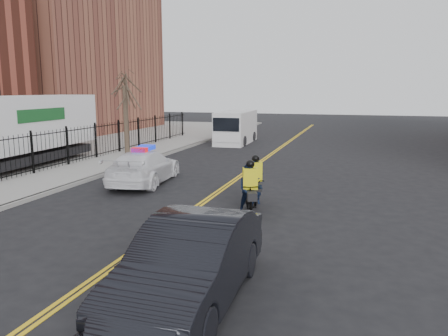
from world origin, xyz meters
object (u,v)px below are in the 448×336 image
at_px(cyclist_near, 255,187).
at_px(cyclist_far, 250,193).
at_px(police_cruiser, 144,167).
at_px(semi_trailer, 10,129).
at_px(cargo_van, 235,128).
at_px(dark_sedan, 191,262).

height_order(cyclist_near, cyclist_far, cyclist_far).
xyz_separation_m(police_cruiser, semi_trailer, (-7.59, 0.82, 1.34)).
xyz_separation_m(cargo_van, semi_trailer, (-7.42, -13.83, 0.91)).
bearing_deg(semi_trailer, cyclist_far, -19.63).
height_order(police_cruiser, semi_trailer, semi_trailer).
xyz_separation_m(semi_trailer, cyclist_far, (12.96, -4.00, -1.36)).
xyz_separation_m(police_cruiser, cyclist_near, (5.23, -1.84, -0.12)).
relative_size(cyclist_near, cyclist_far, 1.03).
distance_m(police_cruiser, cyclist_far, 6.25).
relative_size(semi_trailer, cyclist_far, 6.52).
bearing_deg(cargo_van, cyclist_far, -74.43).
bearing_deg(cargo_van, police_cruiser, -91.05).
relative_size(police_cruiser, dark_sedan, 1.04).
bearing_deg(cargo_van, semi_trailer, -119.93).
bearing_deg(police_cruiser, semi_trailer, -13.34).
bearing_deg(dark_sedan, police_cruiser, 120.73).
relative_size(police_cruiser, semi_trailer, 0.43).
xyz_separation_m(cyclist_near, cyclist_far, (0.15, -1.34, 0.09)).
xyz_separation_m(dark_sedan, cyclist_near, (-0.54, 7.39, -0.20)).
relative_size(semi_trailer, cyclist_near, 6.33).
relative_size(dark_sedan, cargo_van, 0.86).
distance_m(cargo_van, semi_trailer, 15.72).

